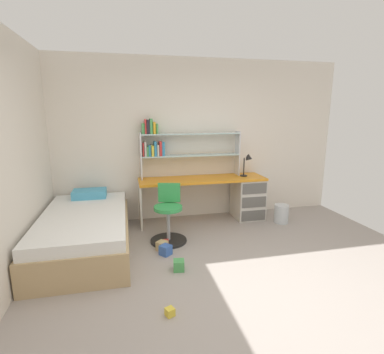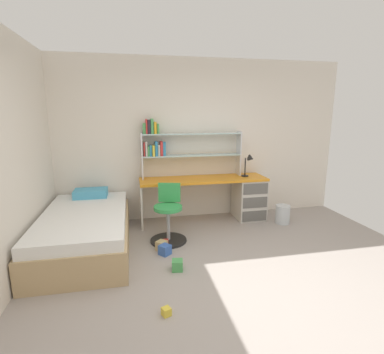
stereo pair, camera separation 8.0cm
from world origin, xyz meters
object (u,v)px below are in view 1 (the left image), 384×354
object	(u,v)px
swivel_chair	(168,219)
bed_platform	(85,231)
desk_lamp	(248,162)
waste_bin	(281,214)
bookshelf_hutch	(175,144)
toy_block_red_0	(166,242)
toy_block_green_2	(179,265)
toy_block_blue_4	(166,250)
toy_block_natural_1	(162,246)
toy_block_yellow_3	(170,312)
desk	(234,195)

from	to	relation	value
swivel_chair	bed_platform	size ratio (longest dim) A/B	0.40
desk_lamp	waste_bin	world-z (taller)	desk_lamp
bookshelf_hutch	toy_block_red_0	world-z (taller)	bookshelf_hutch
waste_bin	toy_block_green_2	bearing A→B (deg)	-149.58
swivel_chair	toy_block_blue_4	size ratio (longest dim) A/B	6.31
bookshelf_hutch	swivel_chair	distance (m)	1.31
toy_block_natural_1	bookshelf_hutch	bearing A→B (deg)	71.67
waste_bin	toy_block_blue_4	distance (m)	2.18
toy_block_natural_1	toy_block_green_2	distance (m)	0.57
bed_platform	toy_block_yellow_3	world-z (taller)	bed_platform
desk_lamp	toy_block_red_0	size ratio (longest dim) A/B	5.12
bookshelf_hutch	bed_platform	xyz separation A→B (m)	(-1.37, -0.88, -1.04)
waste_bin	toy_block_red_0	bearing A→B (deg)	-167.70
swivel_chair	desk	bearing A→B (deg)	28.57
desk	toy_block_yellow_3	distance (m)	2.76
swivel_chair	bed_platform	world-z (taller)	swivel_chair
desk_lamp	toy_block_green_2	bearing A→B (deg)	-134.61
bookshelf_hutch	waste_bin	size ratio (longest dim) A/B	5.46
waste_bin	toy_block_green_2	distance (m)	2.27
bed_platform	toy_block_red_0	bearing A→B (deg)	-5.25
swivel_chair	toy_block_yellow_3	bearing A→B (deg)	-98.03
bed_platform	toy_block_natural_1	xyz separation A→B (m)	(1.00, -0.25, -0.20)
desk	swivel_chair	distance (m)	1.43
toy_block_yellow_3	bed_platform	bearing A→B (deg)	119.79
bookshelf_hutch	toy_block_natural_1	xyz separation A→B (m)	(-0.38, -1.13, -1.24)
toy_block_red_0	toy_block_yellow_3	xyz separation A→B (m)	(-0.17, -1.48, 0.00)
bookshelf_hutch	desk_lamp	bearing A→B (deg)	-9.10
desk	bookshelf_hutch	xyz separation A→B (m)	(-1.01, 0.16, 0.87)
desk_lamp	toy_block_blue_4	distance (m)	2.12
toy_block_red_0	toy_block_yellow_3	distance (m)	1.49
toy_block_yellow_3	toy_block_green_2	bearing A→B (deg)	73.87
desk	waste_bin	bearing A→B (deg)	-28.41
toy_block_blue_4	swivel_chair	bearing A→B (deg)	76.18
swivel_chair	toy_block_green_2	size ratio (longest dim) A/B	6.54
bed_platform	toy_block_green_2	size ratio (longest dim) A/B	16.22
desk_lamp	bed_platform	distance (m)	2.79
bookshelf_hutch	waste_bin	world-z (taller)	bookshelf_hutch
desk_lamp	bed_platform	size ratio (longest dim) A/B	0.19
bookshelf_hutch	swivel_chair	size ratio (longest dim) A/B	2.05
desk	toy_block_green_2	world-z (taller)	desk
swivel_chair	waste_bin	world-z (taller)	swivel_chair
desk_lamp	swivel_chair	distance (m)	1.74
desk	waste_bin	size ratio (longest dim) A/B	6.86
desk	bookshelf_hutch	bearing A→B (deg)	170.74
toy_block_red_0	toy_block_green_2	world-z (taller)	toy_block_green_2
toy_block_green_2	desk	bearing A→B (deg)	50.52
swivel_chair	waste_bin	bearing A→B (deg)	8.85
waste_bin	desk_lamp	bearing A→B (deg)	144.30
toy_block_natural_1	toy_block_blue_4	world-z (taller)	toy_block_blue_4
bookshelf_hutch	toy_block_natural_1	world-z (taller)	bookshelf_hutch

